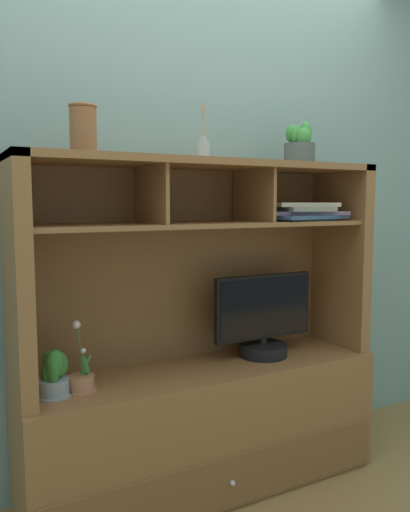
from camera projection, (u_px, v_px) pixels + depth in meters
floor_plane at (205, 487)px, 2.33m from camera, size 6.00×6.00×0.02m
back_wall at (180, 181)px, 2.40m from camera, size 6.00×0.02×2.80m
media_console at (204, 390)px, 2.29m from camera, size 1.63×0.48×1.48m
tv_monitor at (263, 323)px, 2.41m from camera, size 0.52×0.23×0.39m
potted_orchid at (81, 380)px, 1.97m from camera, size 0.12×0.12×0.28m
potted_fern at (53, 373)px, 1.91m from camera, size 0.14×0.14×0.18m
magazine_stack_left at (303, 212)px, 2.40m from camera, size 0.43×0.29×0.09m
diffuser_bottle at (203, 150)px, 2.19m from camera, size 0.06×0.06×0.25m
potted_succulent at (300, 148)px, 2.43m from camera, size 0.17×0.17×0.21m
ceramic_vase at (83, 129)px, 1.90m from camera, size 0.11×0.11×0.19m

